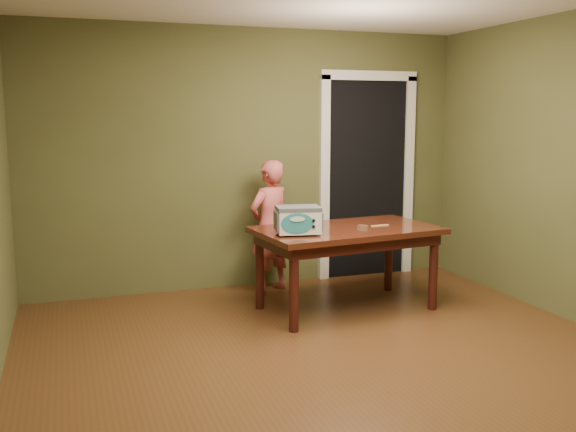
{
  "coord_description": "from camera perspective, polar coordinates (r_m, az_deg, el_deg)",
  "views": [
    {
      "loc": [
        -1.77,
        -3.75,
        1.75
      ],
      "look_at": [
        -0.12,
        1.0,
        0.95
      ],
      "focal_mm": 40.0,
      "sensor_mm": 36.0,
      "label": 1
    }
  ],
  "objects": [
    {
      "name": "spatula",
      "position": [
        5.86,
        8.16,
        -0.83
      ],
      "size": [
        0.18,
        0.04,
        0.01
      ],
      "primitive_type": "cube",
      "rotation": [
        0.0,
        0.0,
        0.1
      ],
      "color": "tan",
      "rests_on": "dining_table"
    },
    {
      "name": "dining_table",
      "position": [
        5.76,
        5.25,
        -2.01
      ],
      "size": [
        1.69,
        1.08,
        0.75
      ],
      "rotation": [
        0.0,
        0.0,
        0.11
      ],
      "color": "#3A140D",
      "rests_on": "floor"
    },
    {
      "name": "baking_pan",
      "position": [
        5.74,
        6.66,
        -0.93
      ],
      "size": [
        0.1,
        0.1,
        0.02
      ],
      "color": "silver",
      "rests_on": "dining_table"
    },
    {
      "name": "floor",
      "position": [
        4.5,
        5.78,
        -13.9
      ],
      "size": [
        5.0,
        5.0,
        0.0
      ],
      "primitive_type": "plane",
      "color": "#4F2D16",
      "rests_on": "ground"
    },
    {
      "name": "child",
      "position": [
        6.33,
        -1.65,
        -0.92
      ],
      "size": [
        0.56,
        0.48,
        1.31
      ],
      "primitive_type": "imported",
      "rotation": [
        0.0,
        0.0,
        3.58
      ],
      "color": "#C35050",
      "rests_on": "floor"
    },
    {
      "name": "doorway",
      "position": [
        7.25,
        5.97,
        3.5
      ],
      "size": [
        1.1,
        0.66,
        2.25
      ],
      "color": "black",
      "rests_on": "ground"
    },
    {
      "name": "toy_oven",
      "position": [
        5.37,
        0.9,
        -0.29
      ],
      "size": [
        0.42,
        0.32,
        0.24
      ],
      "rotation": [
        0.0,
        0.0,
        -0.17
      ],
      "color": "#4C4F54",
      "rests_on": "dining_table"
    },
    {
      "name": "room_shell",
      "position": [
        4.14,
        6.16,
        8.39
      ],
      "size": [
        4.52,
        5.02,
        2.61
      ],
      "color": "#4F522B",
      "rests_on": "ground"
    }
  ]
}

